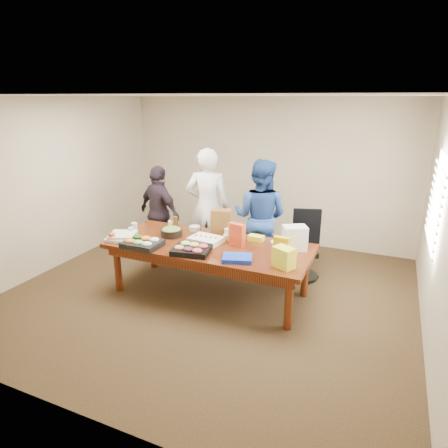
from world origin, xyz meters
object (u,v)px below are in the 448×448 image
at_px(person_right, 260,217).
at_px(salad_bowl, 171,232).
at_px(conference_table, 210,269).
at_px(sheet_cake, 206,240).
at_px(person_center, 208,207).
at_px(office_chair, 303,247).

height_order(person_right, salad_bowl, person_right).
distance_m(conference_table, sheet_cake, 0.42).
xyz_separation_m(person_center, sheet_cake, (0.44, -0.96, -0.18)).
bearing_deg(person_center, conference_table, 100.70).
bearing_deg(office_chair, person_center, 163.16).
xyz_separation_m(office_chair, person_center, (-1.59, -0.00, 0.46)).
bearing_deg(office_chair, salad_bowl, -169.13).
xyz_separation_m(person_center, person_right, (0.90, 0.01, -0.06)).
xyz_separation_m(person_right, sheet_cake, (-0.46, -0.97, -0.12)).
xyz_separation_m(person_right, salad_bowl, (-1.05, -0.92, -0.10)).
relative_size(person_center, salad_bowl, 6.04).
bearing_deg(salad_bowl, conference_table, -7.61).
relative_size(conference_table, person_right, 1.55).
distance_m(conference_table, person_center, 1.27).
distance_m(person_center, salad_bowl, 0.94).
xyz_separation_m(person_center, salad_bowl, (-0.15, -0.92, -0.16)).
height_order(conference_table, person_center, person_center).
relative_size(conference_table, salad_bowl, 8.74).
height_order(conference_table, office_chair, office_chair).
distance_m(person_right, salad_bowl, 1.40).
distance_m(office_chair, person_right, 0.80).
bearing_deg(salad_bowl, person_center, 80.84).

